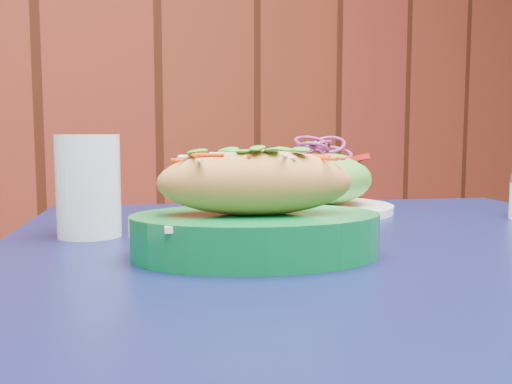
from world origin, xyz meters
TOP-DOWN VIEW (x-y plane):
  - cafe_table at (-0.31, 1.59)m, footprint 1.04×1.04m
  - banh_mi_basket at (-0.43, 1.59)m, footprint 0.30×0.25m
  - salad_plate at (-0.17, 1.81)m, footprint 0.22×0.22m
  - water_glass at (-0.55, 1.79)m, footprint 0.08×0.08m

SIDE VIEW (x-z plane):
  - cafe_table at x=-0.31m, z-range 0.29..1.04m
  - banh_mi_basket at x=-0.43m, z-range 0.74..0.85m
  - salad_plate at x=-0.17m, z-range 0.74..0.85m
  - water_glass at x=-0.55m, z-range 0.75..0.87m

